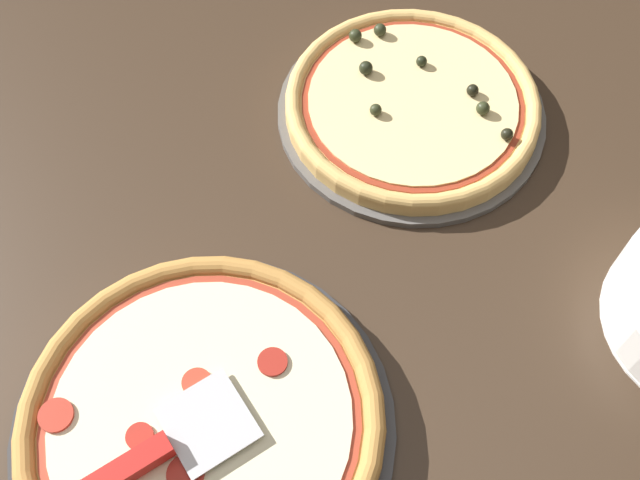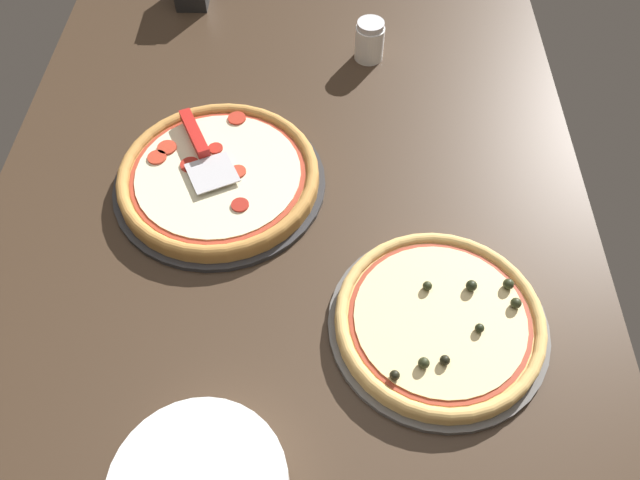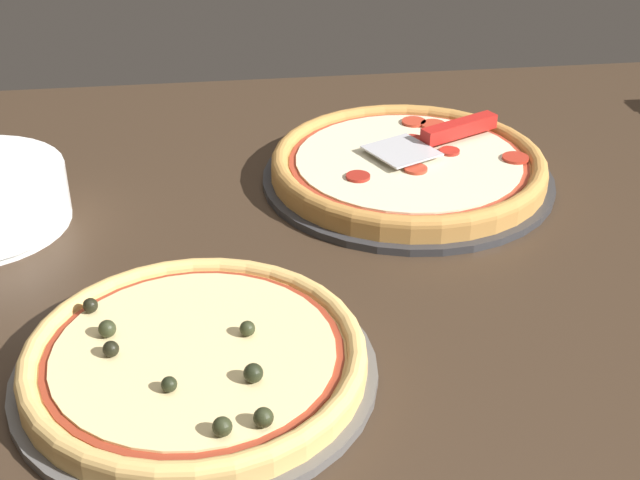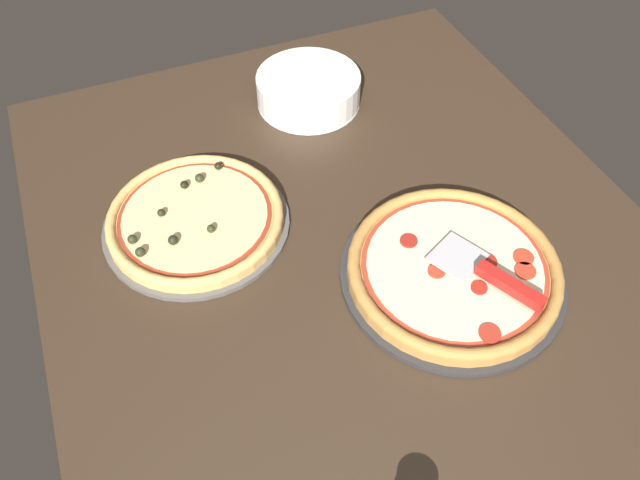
# 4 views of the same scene
# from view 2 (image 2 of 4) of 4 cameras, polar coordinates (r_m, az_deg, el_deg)

# --- Properties ---
(ground_plane) EXTENTS (1.55, 1.11, 0.04)m
(ground_plane) POSITION_cam_2_polar(r_m,az_deg,el_deg) (1.17, -2.86, 2.87)
(ground_plane) COLOR #38281C
(pizza_pan_front) EXTENTS (0.40, 0.40, 0.01)m
(pizza_pan_front) POSITION_cam_2_polar(r_m,az_deg,el_deg) (1.19, -9.13, 5.15)
(pizza_pan_front) COLOR #2D2D30
(pizza_pan_front) RESTS_ON ground_plane
(pizza_front) EXTENTS (0.37, 0.37, 0.03)m
(pizza_front) POSITION_cam_2_polar(r_m,az_deg,el_deg) (1.17, -9.27, 5.84)
(pizza_front) COLOR #B77F3D
(pizza_front) RESTS_ON pizza_pan_front
(pizza_pan_back) EXTENTS (0.35, 0.35, 0.01)m
(pizza_pan_back) POSITION_cam_2_polar(r_m,az_deg,el_deg) (1.02, 10.71, -7.67)
(pizza_pan_back) COLOR #565451
(pizza_pan_back) RESTS_ON ground_plane
(pizza_back) EXTENTS (0.33, 0.33, 0.04)m
(pizza_back) POSITION_cam_2_polar(r_m,az_deg,el_deg) (1.00, 10.90, -7.15)
(pizza_back) COLOR #DBAD60
(pizza_back) RESTS_ON pizza_pan_back
(serving_spatula) EXTENTS (0.21, 0.14, 0.02)m
(serving_spatula) POSITION_cam_2_polar(r_m,az_deg,el_deg) (1.21, -11.06, 8.80)
(serving_spatula) COLOR #B7B7BC
(serving_spatula) RESTS_ON pizza_front
(parmesan_shaker) EXTENTS (0.06, 0.06, 0.09)m
(parmesan_shaker) POSITION_cam_2_polar(r_m,az_deg,el_deg) (1.43, 4.55, 17.71)
(parmesan_shaker) COLOR white
(parmesan_shaker) RESTS_ON ground_plane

